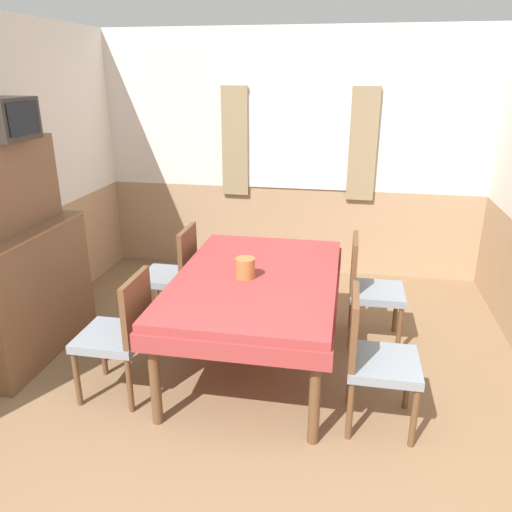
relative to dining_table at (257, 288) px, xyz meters
name	(u,v)px	position (x,y,z in m)	size (l,w,h in m)	color
wall_back	(291,156)	(-0.01, 2.07, 0.66)	(4.51, 0.09, 2.60)	white
wall_left	(1,187)	(-2.09, 0.12, 0.65)	(0.05, 4.27, 2.60)	white
dining_table	(257,288)	(0.00, 0.00, 0.00)	(1.20, 1.81, 0.75)	#9E3838
chair_right_far	(369,286)	(0.84, 0.55, -0.15)	(0.44, 0.44, 0.91)	brown
chair_right_near	(373,355)	(0.84, -0.55, -0.15)	(0.44, 0.44, 0.91)	brown
chair_left_near	(121,331)	(-0.84, -0.55, -0.15)	(0.44, 0.44, 0.91)	brown
chair_left_far	(174,272)	(-0.84, 0.55, -0.15)	(0.44, 0.44, 0.91)	brown
sideboard	(20,269)	(-1.84, -0.15, 0.08)	(0.46, 1.24, 1.70)	brown
tv	(6,119)	(-1.79, -0.09, 1.20)	(0.29, 0.42, 0.30)	#2D2823
vase	(245,268)	(-0.07, -0.06, 0.18)	(0.14, 0.14, 0.15)	#B26B38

